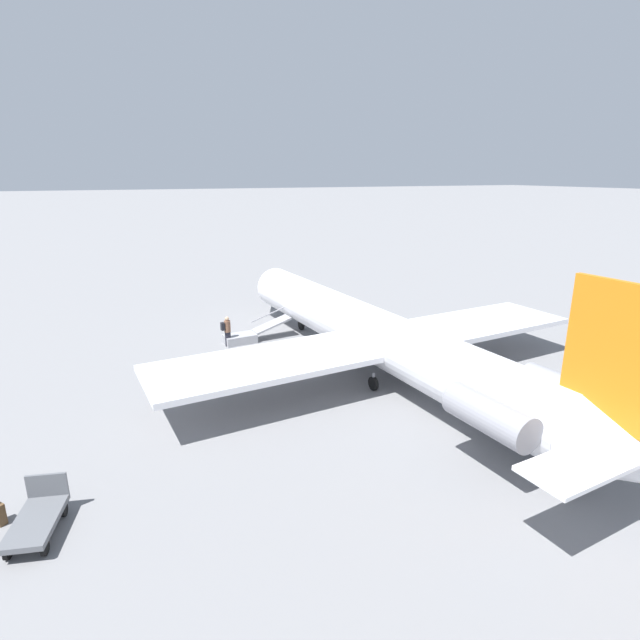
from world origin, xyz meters
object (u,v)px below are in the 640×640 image
boarding_stairs (247,336)px  passenger (227,329)px  luggage_cart (37,518)px  airplane_main (378,336)px

boarding_stairs → passenger: 1.40m
boarding_stairs → luggage_cart: size_ratio=1.70×
airplane_main → boarding_stairs: size_ratio=7.09×
airplane_main → passenger: bearing=33.9°
passenger → luggage_cart: (-13.02, 8.37, -0.54)m
boarding_stairs → luggage_cart: boarding_stairs is taller
airplane_main → boarding_stairs: 8.78m
airplane_main → luggage_cart: size_ratio=12.06×
airplane_main → luggage_cart: bearing=108.3°
airplane_main → luggage_cart: airplane_main is taller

